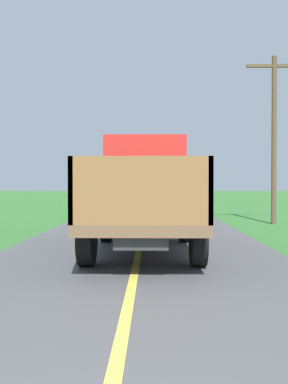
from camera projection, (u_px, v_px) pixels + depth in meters
The scene contains 3 objects.
banana_truck_near at pixel (145, 191), 10.35m from camera, with size 2.38×5.82×2.80m.
banana_truck_far at pixel (151, 187), 23.12m from camera, with size 2.38×5.81×2.80m.
utility_pole_roadside at pixel (274, 132), 17.02m from camera, with size 2.24×0.20×6.82m.
Camera 1 is at (0.31, -1.14, 1.64)m, focal length 39.29 mm.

